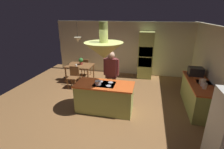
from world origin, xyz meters
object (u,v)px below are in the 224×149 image
object	(u,v)px
chair_facing_island	(74,76)
potted_plant_on_table	(81,61)
canister_flour	(205,86)
microwave_on_counter	(196,71)
oven_tower	(146,55)
dining_table	(80,67)
person_at_island	(111,73)
cup_on_table	(76,65)
canister_sugar	(203,83)
kitchen_island	(105,97)
cooking_pot_on_cooktop	(98,83)
chair_by_back_wall	(85,66)
canister_tea	(201,81)

from	to	relation	value
chair_facing_island	potted_plant_on_table	bearing A→B (deg)	87.38
canister_flour	microwave_on_counter	size ratio (longest dim) A/B	0.37
oven_tower	dining_table	world-z (taller)	oven_tower
microwave_on_counter	oven_tower	bearing A→B (deg)	133.36
potted_plant_on_table	person_at_island	bearing A→B (deg)	-41.26
cup_on_table	canister_sugar	distance (m)	4.81
kitchen_island	cooking_pot_on_cooktop	size ratio (longest dim) A/B	9.85
chair_by_back_wall	potted_plant_on_table	world-z (taller)	potted_plant_on_table
kitchen_island	canister_tea	size ratio (longest dim) A/B	11.97
cup_on_table	chair_by_back_wall	bearing A→B (deg)	86.12
person_at_island	potted_plant_on_table	world-z (taller)	person_at_island
canister_flour	canister_tea	size ratio (longest dim) A/B	1.16
oven_tower	cooking_pot_on_cooktop	bearing A→B (deg)	-110.48
cup_on_table	canister_flour	world-z (taller)	canister_flour
canister_flour	cooking_pot_on_cooktop	xyz separation A→B (m)	(-3.00, -0.43, -0.01)
kitchen_island	microwave_on_counter	size ratio (longest dim) A/B	3.86
chair_facing_island	cooking_pot_on_cooktop	xyz separation A→B (m)	(1.54, -1.57, 0.48)
canister_flour	canister_sugar	distance (m)	0.18
potted_plant_on_table	cup_on_table	distance (m)	0.35
kitchen_island	cup_on_table	xyz separation A→B (m)	(-1.76, 1.88, 0.35)
chair_facing_island	oven_tower	bearing A→B (deg)	32.71
potted_plant_on_table	kitchen_island	bearing A→B (deg)	-52.82
chair_by_back_wall	canister_sugar	world-z (taller)	canister_sugar
dining_table	canister_flour	distance (m)	4.89
oven_tower	cup_on_table	xyz separation A→B (m)	(-2.86, -1.36, -0.26)
potted_plant_on_table	canister_sugar	size ratio (longest dim) A/B	1.38
microwave_on_counter	cooking_pot_on_cooktop	bearing A→B (deg)	-152.97
chair_facing_island	canister_sugar	bearing A→B (deg)	-12.00
kitchen_island	microwave_on_counter	distance (m)	3.22
person_at_island	microwave_on_counter	world-z (taller)	person_at_island
dining_table	chair_facing_island	bearing A→B (deg)	-90.00
microwave_on_counter	chair_by_back_wall	bearing A→B (deg)	163.38
kitchen_island	person_at_island	bearing A→B (deg)	85.43
canister_tea	person_at_island	bearing A→B (deg)	179.44
cooking_pot_on_cooktop	canister_flour	bearing A→B (deg)	8.15
chair_facing_island	canister_sugar	xyz separation A→B (m)	(4.54, -0.97, 0.51)
chair_by_back_wall	canister_sugar	distance (m)	5.10
microwave_on_counter	canister_sugar	bearing A→B (deg)	-90.00
dining_table	chair_facing_island	distance (m)	0.67
canister_tea	kitchen_island	bearing A→B (deg)	-166.93
potted_plant_on_table	canister_flour	distance (m)	4.89
kitchen_island	cup_on_table	world-z (taller)	kitchen_island
kitchen_island	oven_tower	bearing A→B (deg)	71.26
chair_facing_island	canister_flour	size ratio (longest dim) A/B	5.08
dining_table	person_at_island	bearing A→B (deg)	-38.85
microwave_on_counter	dining_table	bearing A→B (deg)	171.24
chair_by_back_wall	canister_flour	bearing A→B (deg)	151.59
potted_plant_on_table	canister_flour	xyz separation A→B (m)	(4.51, -1.90, 0.06)
chair_facing_island	canister_tea	distance (m)	4.63
chair_by_back_wall	cooking_pot_on_cooktop	world-z (taller)	cooking_pot_on_cooktop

